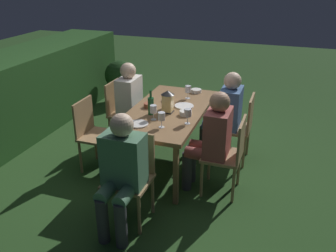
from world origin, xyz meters
name	(u,v)px	position (x,y,z in m)	size (l,w,h in m)	color
ground_plane	(168,163)	(0.00, 0.00, 0.00)	(16.00, 16.00, 0.00)	#26471E
dining_table	(168,114)	(0.00, 0.00, 0.68)	(1.68, 0.84, 0.74)	olive
chair_side_right_b	(121,109)	(0.38, 0.81, 0.49)	(0.42, 0.40, 0.87)	#9E7A51
person_in_cream	(134,101)	(0.38, 0.62, 0.64)	(0.38, 0.47, 1.15)	white
chair_side_left_a	(229,153)	(-0.38, -0.81, 0.49)	(0.42, 0.40, 0.87)	#9E7A51
person_in_rust	(211,137)	(-0.38, -0.62, 0.64)	(0.38, 0.47, 1.15)	#9E4C47
chair_side_left_b	(240,125)	(0.38, -0.81, 0.49)	(0.42, 0.40, 0.87)	#9E7A51
person_in_blue	(225,112)	(0.38, -0.62, 0.64)	(0.38, 0.47, 1.15)	#426699
chair_side_right_a	(93,131)	(-0.38, 0.81, 0.49)	(0.42, 0.40, 0.87)	#9E7A51
chair_head_near	(131,173)	(-1.09, 0.00, 0.49)	(0.40, 0.42, 0.87)	#9E7A51
person_in_green	(121,169)	(-1.28, 0.00, 0.64)	(0.48, 0.38, 1.15)	#4C7A5B
lantern_centerpiece	(168,100)	(-0.09, -0.03, 0.89)	(0.15, 0.15, 0.27)	black
green_bottle_on_table	(151,105)	(-0.22, 0.13, 0.85)	(0.07, 0.07, 0.29)	#1E5B2D
wine_glass_a	(162,117)	(-0.52, -0.11, 0.86)	(0.08, 0.08, 0.17)	silver
wine_glass_b	(168,98)	(0.05, 0.02, 0.86)	(0.08, 0.08, 0.17)	silver
wine_glass_c	(188,114)	(-0.34, -0.34, 0.86)	(0.08, 0.08, 0.17)	silver
wine_glass_d	(153,110)	(-0.35, 0.05, 0.86)	(0.08, 0.08, 0.17)	silver
wine_glass_e	(188,90)	(0.44, -0.12, 0.86)	(0.08, 0.08, 0.17)	silver
plate_a	(138,124)	(-0.53, 0.15, 0.75)	(0.22, 0.22, 0.01)	silver
plate_b	(184,106)	(0.14, -0.16, 0.75)	(0.23, 0.23, 0.01)	white
bowl_olives	(196,91)	(0.70, -0.16, 0.76)	(0.14, 0.14, 0.05)	silver
bowl_bread	(149,105)	(-0.02, 0.24, 0.77)	(0.12, 0.12, 0.05)	#9E5138
bowl_salad	(168,99)	(0.28, 0.09, 0.76)	(0.13, 0.13, 0.05)	#BCAD8E
bowl_dip	(186,113)	(-0.11, -0.25, 0.77)	(0.14, 0.14, 0.05)	silver
hedge_backdrop	(8,99)	(0.00, 2.39, 0.58)	(4.88, 0.90, 1.15)	#234C1E
potted_plant_by_hedge	(120,78)	(1.90, 1.59, 0.44)	(0.53, 0.53, 0.75)	brown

